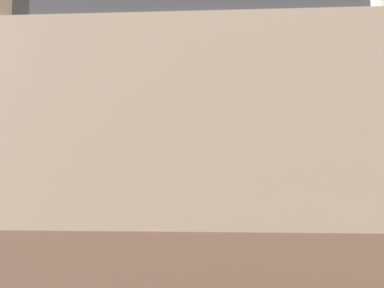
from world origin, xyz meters
The scene contains 1 object.
landmark_building centered at (-1.08, 33.82, 9.03)m, with size 29.34×14.29×34.19m.
Camera 1 is at (1.01, 1.55, 3.55)m, focal length 37.54 mm.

